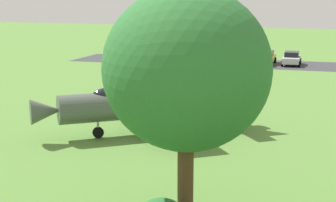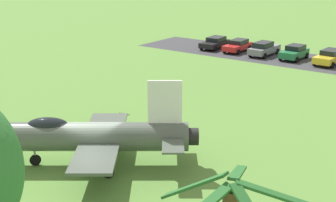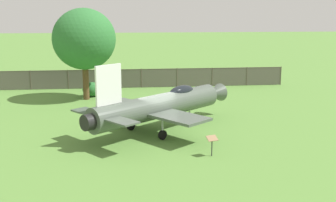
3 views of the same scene
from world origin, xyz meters
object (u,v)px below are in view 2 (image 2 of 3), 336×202
at_px(parked_car_yellow, 330,57).
at_px(parked_car_black, 215,43).
at_px(parked_car_gray, 264,48).
at_px(parked_car_red, 238,45).
at_px(parked_car_green, 294,52).
at_px(info_plaque, 124,116).
at_px(display_jet, 85,136).

height_order(parked_car_yellow, parked_car_black, parked_car_yellow).
xyz_separation_m(parked_car_gray, parked_car_red, (3.41, 0.08, -0.07)).
relative_size(parked_car_yellow, parked_car_green, 1.15).
xyz_separation_m(info_plaque, parked_car_gray, (4.65, -26.15, -0.05)).
bearing_deg(info_plaque, parked_car_green, -87.46).
height_order(parked_car_yellow, parked_car_gray, parked_car_gray).
relative_size(display_jet, parked_car_gray, 2.26).
bearing_deg(parked_car_green, display_jet, 3.93).
bearing_deg(info_plaque, parked_car_red, -72.81).
distance_m(info_plaque, parked_car_red, 27.28).
xyz_separation_m(parked_car_red, parked_car_black, (3.06, 0.23, -0.00)).
bearing_deg(parked_car_green, info_plaque, 0.05).
distance_m(parked_car_gray, parked_car_black, 6.48).
height_order(parked_car_green, parked_car_gray, parked_car_gray).
height_order(parked_car_green, parked_car_black, parked_car_green).
distance_m(parked_car_yellow, parked_car_green, 3.84).
height_order(parked_car_green, parked_car_red, parked_car_green).
bearing_deg(parked_car_gray, parked_car_green, -85.40).
distance_m(info_plaque, parked_car_yellow, 27.03).
height_order(parked_car_gray, parked_car_black, parked_car_gray).
bearing_deg(parked_car_black, display_jet, 16.98).
bearing_deg(parked_car_yellow, parked_car_black, -86.98).
bearing_deg(parked_car_red, parked_car_green, 88.54).
height_order(parked_car_gray, parked_car_red, parked_car_gray).
xyz_separation_m(parked_car_yellow, parked_car_red, (10.71, 0.83, -0.04)).
height_order(parked_car_yellow, parked_car_green, parked_car_green).
relative_size(info_plaque, parked_car_green, 0.28).
bearing_deg(display_jet, parked_car_yellow, -131.31).
xyz_separation_m(parked_car_green, parked_car_red, (6.88, 0.52, -0.06)).
distance_m(display_jet, parked_car_gray, 32.19).
relative_size(info_plaque, parked_car_yellow, 0.24).
distance_m(parked_car_green, parked_car_gray, 3.50).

